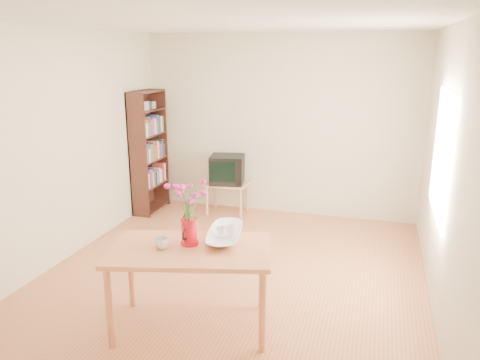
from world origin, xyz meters
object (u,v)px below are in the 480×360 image
(pitcher, at_px, (189,233))
(television, at_px, (228,169))
(table, at_px, (190,257))
(bowl, at_px, (225,216))
(mug, at_px, (162,243))

(pitcher, height_order, television, pitcher)
(table, distance_m, television, 3.06)
(bowl, distance_m, television, 2.85)
(table, relative_size, mug, 13.06)
(bowl, height_order, television, bowl)
(pitcher, bearing_deg, mug, -140.15)
(table, height_order, bowl, bowl)
(pitcher, xyz_separation_m, television, (-0.62, 2.92, -0.19))
(table, xyz_separation_m, bowl, (0.21, 0.29, 0.29))
(table, height_order, mug, mug)
(mug, relative_size, television, 0.21)
(mug, bearing_deg, television, -101.33)
(mug, bearing_deg, pitcher, -160.75)
(table, bearing_deg, television, 87.91)
(pitcher, distance_m, mug, 0.24)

